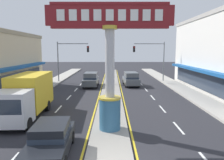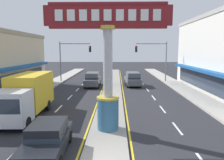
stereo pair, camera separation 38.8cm
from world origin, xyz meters
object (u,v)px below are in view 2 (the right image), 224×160
(box_truck_far_right_lane, at_px, (27,94))
(sedan_near_left_lane, at_px, (48,138))
(traffic_light_left_side, at_px, (72,55))
(suv_near_right_lane, at_px, (93,79))
(district_sign, at_px, (108,68))
(traffic_light_right_side, at_px, (155,55))
(suv_mid_left_lane, at_px, (133,79))

(box_truck_far_right_lane, relative_size, sedan_near_left_lane, 1.59)
(traffic_light_left_side, bearing_deg, suv_near_right_lane, -46.02)
(suv_near_right_lane, height_order, sedan_near_left_lane, suv_near_right_lane)
(district_sign, xyz_separation_m, suv_near_right_lane, (-2.76, 16.19, -2.89))
(district_sign, height_order, suv_near_right_lane, district_sign)
(traffic_light_right_side, relative_size, sedan_near_left_lane, 1.41)
(traffic_light_right_side, distance_m, suv_near_right_lane, 10.49)
(traffic_light_right_side, bearing_deg, box_truck_far_right_lane, -125.65)
(traffic_light_left_side, distance_m, traffic_light_right_side, 12.70)
(traffic_light_left_side, bearing_deg, district_sign, -72.31)
(traffic_light_right_side, xyz_separation_m, sedan_near_left_lane, (-9.12, -23.22, -3.46))
(box_truck_far_right_lane, bearing_deg, sedan_near_left_lane, -60.03)
(suv_mid_left_lane, bearing_deg, traffic_light_left_side, 160.97)
(traffic_light_right_side, height_order, suv_mid_left_lane, traffic_light_right_side)
(district_sign, distance_m, traffic_light_left_side, 20.89)
(box_truck_far_right_lane, xyz_separation_m, sedan_near_left_lane, (3.36, -5.82, -0.91))
(district_sign, bearing_deg, traffic_light_right_side, 72.57)
(traffic_light_right_side, distance_m, sedan_near_left_lane, 25.19)
(district_sign, xyz_separation_m, sedan_near_left_lane, (-2.77, -2.99, -3.09))
(traffic_light_right_side, height_order, sedan_near_left_lane, traffic_light_right_side)
(traffic_light_left_side, xyz_separation_m, suv_near_right_lane, (3.59, -3.72, -3.26))
(suv_near_right_lane, bearing_deg, sedan_near_left_lane, -90.01)
(district_sign, relative_size, suv_mid_left_lane, 1.60)
(traffic_light_left_side, bearing_deg, sedan_near_left_lane, -81.11)
(district_sign, bearing_deg, traffic_light_left_side, 107.69)
(traffic_light_right_side, xyz_separation_m, box_truck_far_right_lane, (-12.48, -17.40, -2.55))
(traffic_light_right_side, xyz_separation_m, suv_near_right_lane, (-9.11, -4.04, -3.26))
(suv_near_right_lane, height_order, suv_mid_left_lane, same)
(district_sign, bearing_deg, sedan_near_left_lane, -132.75)
(traffic_light_right_side, bearing_deg, suv_near_right_lane, -156.10)
(district_sign, xyz_separation_m, traffic_light_left_side, (-6.35, 19.90, 0.37))
(traffic_light_right_side, bearing_deg, sedan_near_left_lane, -111.44)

